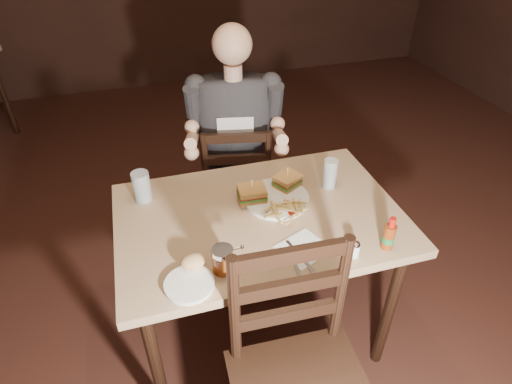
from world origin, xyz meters
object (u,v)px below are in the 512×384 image
object	(u,v)px
side_plate	(189,285)
chair_far	(237,183)
diner	(235,115)
main_table	(259,230)
glass_left	(142,187)
glass_right	(330,174)
dinner_plate	(276,199)
syrup_dispenser	(223,260)
hot_sauce	(390,233)

from	to	relation	value
side_plate	chair_far	bearing A→B (deg)	67.22
chair_far	diner	distance (m)	0.46
main_table	chair_far	xyz separation A→B (m)	(0.08, 0.71, -0.25)
chair_far	main_table	bearing A→B (deg)	95.64
diner	chair_far	bearing A→B (deg)	90.00
glass_left	glass_right	world-z (taller)	glass_right
diner	dinner_plate	size ratio (longest dim) A/B	3.30
syrup_dispenser	glass_right	bearing A→B (deg)	32.86
glass_left	glass_right	xyz separation A→B (m)	(0.79, -0.14, 0.00)
dinner_plate	glass_left	size ratio (longest dim) A/B	2.00
chair_far	hot_sauce	size ratio (longest dim) A/B	6.13
glass_right	syrup_dispenser	bearing A→B (deg)	-147.89
glass_right	chair_far	bearing A→B (deg)	114.00
main_table	side_plate	size ratio (longest dim) A/B	7.04
diner	glass_left	bearing A→B (deg)	-128.37
diner	syrup_dispenser	distance (m)	0.96
diner	glass_left	distance (m)	0.67
main_table	dinner_plate	size ratio (longest dim) A/B	4.28
diner	glass_right	xyz separation A→B (m)	(0.28, -0.56, -0.06)
dinner_plate	glass_right	xyz separation A→B (m)	(0.26, 0.03, 0.06)
syrup_dispenser	glass_left	bearing A→B (deg)	115.46
glass_right	hot_sauce	bearing A→B (deg)	-84.44
diner	side_plate	size ratio (longest dim) A/B	5.42
dinner_plate	chair_far	bearing A→B (deg)	91.18
dinner_plate	main_table	bearing A→B (deg)	-144.21
hot_sauce	syrup_dispenser	xyz separation A→B (m)	(-0.61, 0.07, -0.02)
dinner_plate	hot_sauce	distance (m)	0.49
glass_left	main_table	bearing A→B (deg)	-28.71
chair_far	glass_right	world-z (taller)	glass_right
chair_far	diner	xyz separation A→B (m)	(-0.01, -0.05, 0.46)
glass_left	dinner_plate	bearing A→B (deg)	-17.89
diner	syrup_dispenser	size ratio (longest dim) A/B	8.99
main_table	hot_sauce	distance (m)	0.53
chair_far	hot_sauce	xyz separation A→B (m)	(0.31, -1.03, 0.41)
glass_right	side_plate	size ratio (longest dim) A/B	0.83
side_plate	dinner_plate	bearing A→B (deg)	39.88
chair_far	hot_sauce	distance (m)	1.15
main_table	hot_sauce	bearing A→B (deg)	-39.18
glass_left	glass_right	size ratio (longest dim) A/B	0.99
hot_sauce	side_plate	world-z (taller)	hot_sauce
chair_far	syrup_dispenser	world-z (taller)	syrup_dispenser
glass_left	chair_far	bearing A→B (deg)	41.74
glass_left	side_plate	distance (m)	0.55
side_plate	glass_left	bearing A→B (deg)	100.78
diner	hot_sauce	world-z (taller)	diner
dinner_plate	glass_right	bearing A→B (deg)	6.87
diner	side_plate	distance (m)	1.05
main_table	syrup_dispenser	distance (m)	0.36
glass_left	side_plate	size ratio (longest dim) A/B	0.82
diner	glass_right	size ratio (longest dim) A/B	6.55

